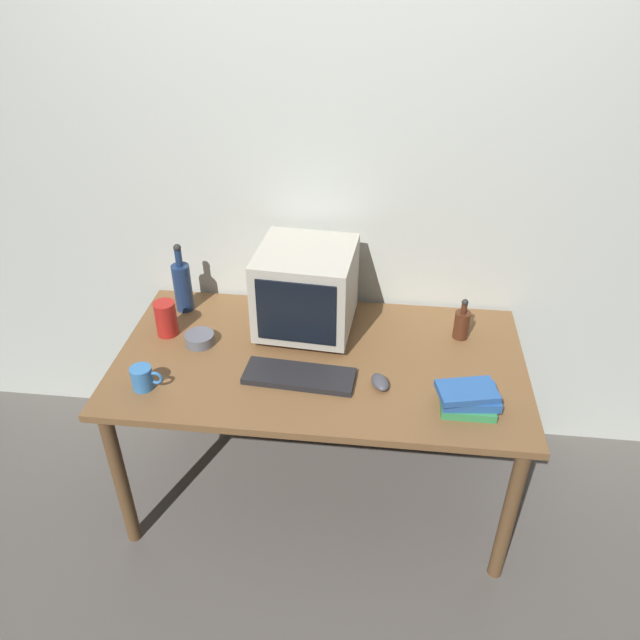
{
  "coord_description": "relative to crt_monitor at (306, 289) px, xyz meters",
  "views": [
    {
      "loc": [
        0.22,
        -1.95,
        2.22
      ],
      "look_at": [
        0.0,
        0.0,
        0.92
      ],
      "focal_mm": 34.61,
      "sensor_mm": 36.0,
      "label": 1
    }
  ],
  "objects": [
    {
      "name": "mug",
      "position": [
        -0.55,
        -0.46,
        -0.15
      ],
      "size": [
        0.12,
        0.08,
        0.09
      ],
      "color": "#3370B2",
      "rests_on": "desk"
    },
    {
      "name": "bottle_short",
      "position": [
        0.64,
        0.01,
        -0.12
      ],
      "size": [
        0.06,
        0.06,
        0.18
      ],
      "color": "#472314",
      "rests_on": "desk"
    },
    {
      "name": "back_wall",
      "position": [
        0.08,
        0.3,
        0.32
      ],
      "size": [
        4.0,
        0.08,
        2.5
      ],
      "primitive_type": "cube",
      "color": "beige",
      "rests_on": "ground"
    },
    {
      "name": "crt_monitor",
      "position": [
        0.0,
        0.0,
        0.0
      ],
      "size": [
        0.41,
        0.41,
        0.37
      ],
      "color": "#B2AD9E",
      "rests_on": "desk"
    },
    {
      "name": "metal_canister",
      "position": [
        -0.57,
        -0.1,
        -0.12
      ],
      "size": [
        0.09,
        0.09,
        0.15
      ],
      "primitive_type": "cylinder",
      "color": "#A51E19",
      "rests_on": "desk"
    },
    {
      "name": "bottle_tall",
      "position": [
        -0.56,
        0.09,
        -0.07
      ],
      "size": [
        0.08,
        0.08,
        0.32
      ],
      "color": "navy",
      "rests_on": "desk"
    },
    {
      "name": "computer_mouse",
      "position": [
        0.32,
        -0.35,
        -0.17
      ],
      "size": [
        0.09,
        0.12,
        0.04
      ],
      "primitive_type": "ellipsoid",
      "rotation": [
        0.0,
        0.0,
        0.38
      ],
      "color": "#3F3F47",
      "rests_on": "desk"
    },
    {
      "name": "ground_plane",
      "position": [
        0.08,
        -0.2,
        -0.93
      ],
      "size": [
        6.0,
        6.0,
        0.0
      ],
      "primitive_type": "plane",
      "color": "#56514C"
    },
    {
      "name": "cd_spindle",
      "position": [
        -0.42,
        -0.16,
        -0.17
      ],
      "size": [
        0.12,
        0.12,
        0.04
      ],
      "primitive_type": "cylinder",
      "color": "#595B66",
      "rests_on": "desk"
    },
    {
      "name": "desk",
      "position": [
        0.08,
        -0.2,
        -0.27
      ],
      "size": [
        1.62,
        0.87,
        0.74
      ],
      "color": "brown",
      "rests_on": "ground"
    },
    {
      "name": "book_stack",
      "position": [
        0.64,
        -0.43,
        -0.15
      ],
      "size": [
        0.23,
        0.17,
        0.09
      ],
      "color": "#33894C",
      "rests_on": "desk"
    },
    {
      "name": "keyboard",
      "position": [
        0.02,
        -0.34,
        -0.18
      ],
      "size": [
        0.43,
        0.18,
        0.02
      ],
      "primitive_type": "cube",
      "rotation": [
        0.0,
        0.0,
        -0.07
      ],
      "color": "black",
      "rests_on": "desk"
    }
  ]
}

